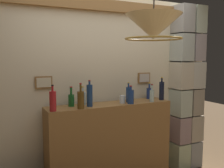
# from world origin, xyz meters

# --- Properties ---
(panelled_rear_partition) EXTENTS (3.47, 0.15, 2.46)m
(panelled_rear_partition) POSITION_xyz_m (-0.00, 1.10, 1.30)
(panelled_rear_partition) COLOR beige
(panelled_rear_partition) RESTS_ON ground
(stone_pillar) EXTENTS (0.47, 0.34, 2.40)m
(stone_pillar) POSITION_xyz_m (1.30, 0.95, 1.19)
(stone_pillar) COLOR beige
(stone_pillar) RESTS_ON ground
(bar_shelf_unit) EXTENTS (1.59, 0.35, 1.10)m
(bar_shelf_unit) POSITION_xyz_m (0.00, 0.85, 0.55)
(bar_shelf_unit) COLOR olive
(bar_shelf_unit) RESTS_ON ground
(liquor_bottle_sherry) EXTENTS (0.07, 0.07, 0.28)m
(liquor_bottle_sherry) POSITION_xyz_m (-0.73, 0.73, 1.21)
(liquor_bottle_sherry) COLOR #A31C20
(liquor_bottle_sherry) RESTS_ON bar_shelf_unit
(liquor_bottle_port) EXTENTS (0.08, 0.08, 0.29)m
(liquor_bottle_port) POSITION_xyz_m (-0.43, 0.72, 1.21)
(liquor_bottle_port) COLOR #583C14
(liquor_bottle_port) RESTS_ON bar_shelf_unit
(liquor_bottle_tequila) EXTENTS (0.08, 0.08, 0.22)m
(liquor_bottle_tequila) POSITION_xyz_m (0.63, 0.92, 1.18)
(liquor_bottle_tequila) COLOR navy
(liquor_bottle_tequila) RESTS_ON bar_shelf_unit
(liquor_bottle_vodka) EXTENTS (0.06, 0.06, 0.26)m
(liquor_bottle_vodka) POSITION_xyz_m (0.26, 0.84, 1.20)
(liquor_bottle_vodka) COLOR navy
(liquor_bottle_vodka) RESTS_ON bar_shelf_unit
(liquor_bottle_brandy) EXTENTS (0.07, 0.07, 0.31)m
(liquor_bottle_brandy) POSITION_xyz_m (-0.29, 0.80, 1.23)
(liquor_bottle_brandy) COLOR navy
(liquor_bottle_brandy) RESTS_ON bar_shelf_unit
(liquor_bottle_whiskey) EXTENTS (0.07, 0.07, 0.31)m
(liquor_bottle_whiskey) POSITION_xyz_m (0.74, 0.79, 1.23)
(liquor_bottle_whiskey) COLOR black
(liquor_bottle_whiskey) RESTS_ON bar_shelf_unit
(liquor_bottle_scotch) EXTENTS (0.06, 0.06, 0.23)m
(liquor_bottle_scotch) POSITION_xyz_m (0.53, 0.72, 1.19)
(liquor_bottle_scotch) COLOR #ACC5BC
(liquor_bottle_scotch) RESTS_ON bar_shelf_unit
(liquor_bottle_gin) EXTENTS (0.08, 0.08, 0.23)m
(liquor_bottle_gin) POSITION_xyz_m (0.22, 0.73, 1.19)
(liquor_bottle_gin) COLOR navy
(liquor_bottle_gin) RESTS_ON bar_shelf_unit
(liquor_bottle_vermouth) EXTENTS (0.07, 0.07, 0.23)m
(liquor_bottle_vermouth) POSITION_xyz_m (-0.48, 0.90, 1.18)
(liquor_bottle_vermouth) COLOR #175522
(liquor_bottle_vermouth) RESTS_ON bar_shelf_unit
(liquor_bottle_rye) EXTENTS (0.07, 0.07, 0.22)m
(liquor_bottle_rye) POSITION_xyz_m (-0.33, 0.93, 1.18)
(liquor_bottle_rye) COLOR #A9C1C4
(liquor_bottle_rye) RESTS_ON bar_shelf_unit
(glass_tumbler_rocks) EXTENTS (0.07, 0.07, 0.10)m
(glass_tumbler_rocks) POSITION_xyz_m (0.15, 0.81, 1.15)
(glass_tumbler_rocks) COLOR silver
(glass_tumbler_rocks) RESTS_ON bar_shelf_unit
(pendant_lamp) EXTENTS (0.51, 0.51, 0.59)m
(pendant_lamp) POSITION_xyz_m (-0.00, -0.04, 1.94)
(pendant_lamp) COLOR beige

